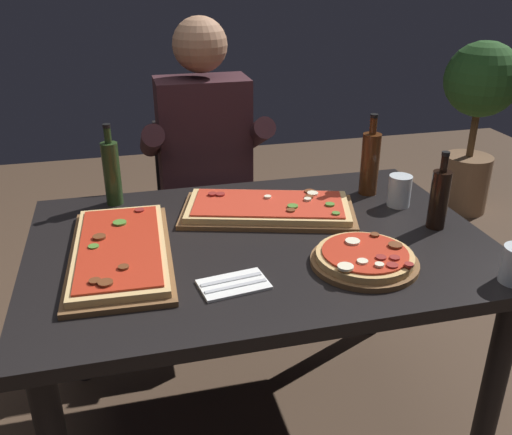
{
  "coord_description": "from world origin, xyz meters",
  "views": [
    {
      "loc": [
        -0.38,
        -1.48,
        1.52
      ],
      "look_at": [
        0.0,
        0.05,
        0.79
      ],
      "focal_mm": 39.05,
      "sensor_mm": 36.0,
      "label": 1
    }
  ],
  "objects_px": {
    "diner_chair": "(204,207)",
    "seated_diner": "(206,163)",
    "tumbler_near_camera": "(399,193)",
    "vinegar_bottle_green": "(112,172)",
    "oil_bottle_amber": "(439,198)",
    "wine_bottle_dark": "(370,162)",
    "pizza_rectangular_left": "(120,251)",
    "pizza_rectangular_front": "(268,208)",
    "potted_plant_corner": "(477,109)",
    "pizza_round_far": "(365,258)",
    "dining_table": "(260,265)"
  },
  "relations": [
    {
      "from": "pizza_rectangular_left",
      "to": "wine_bottle_dark",
      "type": "height_order",
      "value": "wine_bottle_dark"
    },
    {
      "from": "oil_bottle_amber",
      "to": "vinegar_bottle_green",
      "type": "xyz_separation_m",
      "value": [
        -1.0,
        0.45,
        0.02
      ]
    },
    {
      "from": "oil_bottle_amber",
      "to": "potted_plant_corner",
      "type": "relative_size",
      "value": 0.23
    },
    {
      "from": "pizza_round_far",
      "to": "seated_diner",
      "type": "relative_size",
      "value": 0.23
    },
    {
      "from": "vinegar_bottle_green",
      "to": "tumbler_near_camera",
      "type": "height_order",
      "value": "vinegar_bottle_green"
    },
    {
      "from": "oil_bottle_amber",
      "to": "seated_diner",
      "type": "height_order",
      "value": "seated_diner"
    },
    {
      "from": "dining_table",
      "to": "oil_bottle_amber",
      "type": "distance_m",
      "value": 0.61
    },
    {
      "from": "diner_chair",
      "to": "potted_plant_corner",
      "type": "xyz_separation_m",
      "value": [
        1.83,
        0.64,
        0.2
      ]
    },
    {
      "from": "dining_table",
      "to": "oil_bottle_amber",
      "type": "bearing_deg",
      "value": -5.54
    },
    {
      "from": "wine_bottle_dark",
      "to": "potted_plant_corner",
      "type": "xyz_separation_m",
      "value": [
        1.3,
        1.23,
        -0.18
      ]
    },
    {
      "from": "pizza_round_far",
      "to": "tumbler_near_camera",
      "type": "bearing_deg",
      "value": 51.29
    },
    {
      "from": "pizza_rectangular_left",
      "to": "oil_bottle_amber",
      "type": "relative_size",
      "value": 2.37
    },
    {
      "from": "vinegar_bottle_green",
      "to": "seated_diner",
      "type": "relative_size",
      "value": 0.22
    },
    {
      "from": "pizza_round_far",
      "to": "tumbler_near_camera",
      "type": "height_order",
      "value": "tumbler_near_camera"
    },
    {
      "from": "pizza_rectangular_front",
      "to": "seated_diner",
      "type": "xyz_separation_m",
      "value": [
        -0.12,
        0.56,
        -0.02
      ]
    },
    {
      "from": "pizza_rectangular_front",
      "to": "vinegar_bottle_green",
      "type": "xyz_separation_m",
      "value": [
        -0.5,
        0.22,
        0.1
      ]
    },
    {
      "from": "tumbler_near_camera",
      "to": "seated_diner",
      "type": "bearing_deg",
      "value": 134.0
    },
    {
      "from": "wine_bottle_dark",
      "to": "oil_bottle_amber",
      "type": "distance_m",
      "value": 0.33
    },
    {
      "from": "seated_diner",
      "to": "oil_bottle_amber",
      "type": "bearing_deg",
      "value": -52.07
    },
    {
      "from": "tumbler_near_camera",
      "to": "pizza_rectangular_left",
      "type": "bearing_deg",
      "value": -171.33
    },
    {
      "from": "wine_bottle_dark",
      "to": "tumbler_near_camera",
      "type": "distance_m",
      "value": 0.16
    },
    {
      "from": "pizza_rectangular_left",
      "to": "vinegar_bottle_green",
      "type": "distance_m",
      "value": 0.42
    },
    {
      "from": "pizza_rectangular_left",
      "to": "vinegar_bottle_green",
      "type": "xyz_separation_m",
      "value": [
        -0.01,
        0.4,
        0.1
      ]
    },
    {
      "from": "pizza_rectangular_front",
      "to": "pizza_rectangular_left",
      "type": "bearing_deg",
      "value": -159.32
    },
    {
      "from": "pizza_rectangular_left",
      "to": "oil_bottle_amber",
      "type": "xyz_separation_m",
      "value": [
        0.99,
        -0.04,
        0.08
      ]
    },
    {
      "from": "pizza_rectangular_front",
      "to": "pizza_round_far",
      "type": "relative_size",
      "value": 2.09
    },
    {
      "from": "pizza_rectangular_front",
      "to": "vinegar_bottle_green",
      "type": "bearing_deg",
      "value": 156.57
    },
    {
      "from": "dining_table",
      "to": "potted_plant_corner",
      "type": "xyz_separation_m",
      "value": [
        1.78,
        1.5,
        0.04
      ]
    },
    {
      "from": "pizza_rectangular_left",
      "to": "wine_bottle_dark",
      "type": "relative_size",
      "value": 2.02
    },
    {
      "from": "pizza_round_far",
      "to": "potted_plant_corner",
      "type": "relative_size",
      "value": 0.28
    },
    {
      "from": "pizza_rectangular_front",
      "to": "wine_bottle_dark",
      "type": "xyz_separation_m",
      "value": [
        0.4,
        0.09,
        0.1
      ]
    },
    {
      "from": "tumbler_near_camera",
      "to": "seated_diner",
      "type": "relative_size",
      "value": 0.08
    },
    {
      "from": "tumbler_near_camera",
      "to": "seated_diner",
      "type": "xyz_separation_m",
      "value": [
        -0.58,
        0.6,
        -0.05
      ]
    },
    {
      "from": "wine_bottle_dark",
      "to": "seated_diner",
      "type": "xyz_separation_m",
      "value": [
        -0.52,
        0.47,
        -0.12
      ]
    },
    {
      "from": "potted_plant_corner",
      "to": "seated_diner",
      "type": "bearing_deg",
      "value": -157.37
    },
    {
      "from": "dining_table",
      "to": "pizza_rectangular_left",
      "type": "height_order",
      "value": "pizza_rectangular_left"
    },
    {
      "from": "pizza_round_far",
      "to": "vinegar_bottle_green",
      "type": "bearing_deg",
      "value": 137.44
    },
    {
      "from": "wine_bottle_dark",
      "to": "vinegar_bottle_green",
      "type": "xyz_separation_m",
      "value": [
        -0.91,
        0.13,
        -0.0
      ]
    },
    {
      "from": "dining_table",
      "to": "pizza_round_far",
      "type": "height_order",
      "value": "pizza_round_far"
    },
    {
      "from": "pizza_rectangular_front",
      "to": "oil_bottle_amber",
      "type": "bearing_deg",
      "value": -24.81
    },
    {
      "from": "diner_chair",
      "to": "seated_diner",
      "type": "xyz_separation_m",
      "value": [
        -0.0,
        -0.12,
        0.26
      ]
    },
    {
      "from": "vinegar_bottle_green",
      "to": "diner_chair",
      "type": "relative_size",
      "value": 0.33
    },
    {
      "from": "wine_bottle_dark",
      "to": "seated_diner",
      "type": "relative_size",
      "value": 0.22
    },
    {
      "from": "diner_chair",
      "to": "potted_plant_corner",
      "type": "height_order",
      "value": "potted_plant_corner"
    },
    {
      "from": "vinegar_bottle_green",
      "to": "tumbler_near_camera",
      "type": "bearing_deg",
      "value": -15.02
    },
    {
      "from": "pizza_round_far",
      "to": "oil_bottle_amber",
      "type": "relative_size",
      "value": 1.2
    },
    {
      "from": "tumbler_near_camera",
      "to": "diner_chair",
      "type": "relative_size",
      "value": 0.13
    },
    {
      "from": "dining_table",
      "to": "potted_plant_corner",
      "type": "relative_size",
      "value": 1.28
    },
    {
      "from": "pizza_rectangular_left",
      "to": "pizza_round_far",
      "type": "distance_m",
      "value": 0.7
    },
    {
      "from": "vinegar_bottle_green",
      "to": "pizza_rectangular_left",
      "type": "bearing_deg",
      "value": -88.88
    }
  ]
}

